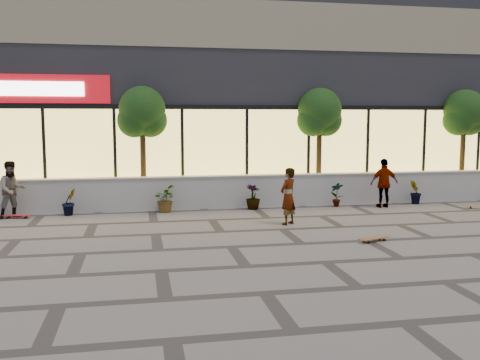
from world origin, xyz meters
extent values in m
plane|color=gray|center=(0.00, 0.00, 0.00)|extent=(80.00, 80.00, 0.00)
cube|color=beige|center=(0.00, 7.00, 0.50)|extent=(22.00, 0.35, 1.00)
cube|color=#B2AFA8|center=(0.00, 7.00, 1.02)|extent=(22.00, 0.42, 0.04)
cube|color=#26252A|center=(0.00, 12.50, 4.25)|extent=(24.00, 9.00, 8.50)
cube|color=#FFD866|center=(0.00, 7.98, 1.70)|extent=(23.04, 0.05, 3.00)
cube|color=black|center=(0.00, 7.95, 3.25)|extent=(23.04, 0.08, 0.15)
cube|color=#A90C15|center=(-7.00, 7.93, 3.80)|extent=(5.00, 0.10, 0.90)
cube|color=white|center=(-7.00, 7.86, 3.80)|extent=(3.40, 0.06, 0.45)
cube|color=brown|center=(0.00, 7.98, 6.00)|extent=(21.60, 0.05, 1.60)
imported|color=#123813|center=(-5.70, 6.45, 0.41)|extent=(0.57, 0.57, 0.81)
imported|color=#123813|center=(-2.90, 6.45, 0.41)|extent=(0.68, 0.77, 0.81)
imported|color=#123813|center=(-0.10, 6.45, 0.41)|extent=(0.64, 0.64, 0.81)
imported|color=#123813|center=(2.70, 6.45, 0.41)|extent=(0.46, 0.35, 0.81)
imported|color=#123813|center=(5.50, 6.45, 0.41)|extent=(0.55, 0.57, 0.81)
cylinder|color=#433218|center=(-3.50, 7.70, 1.62)|extent=(0.18, 0.18, 3.24)
sphere|color=#123813|center=(-3.50, 7.70, 3.17)|extent=(1.50, 1.50, 1.50)
sphere|color=#123813|center=(-3.75, 7.65, 2.81)|extent=(1.10, 1.10, 1.10)
sphere|color=#123813|center=(-3.25, 7.75, 2.81)|extent=(1.10, 1.10, 1.10)
cylinder|color=#433218|center=(2.50, 7.70, 1.62)|extent=(0.18, 0.18, 3.24)
sphere|color=#123813|center=(2.50, 7.70, 3.17)|extent=(1.50, 1.50, 1.50)
sphere|color=#123813|center=(2.25, 7.65, 2.81)|extent=(1.10, 1.10, 1.10)
sphere|color=#123813|center=(2.75, 7.75, 2.81)|extent=(1.10, 1.10, 1.10)
cylinder|color=#433218|center=(8.00, 7.70, 1.62)|extent=(0.18, 0.18, 3.24)
sphere|color=#123813|center=(8.00, 7.70, 3.17)|extent=(1.50, 1.50, 1.50)
sphere|color=#123813|center=(7.75, 7.65, 2.81)|extent=(1.10, 1.10, 1.10)
sphere|color=#123813|center=(8.25, 7.75, 2.81)|extent=(1.10, 1.10, 1.10)
imported|color=silver|center=(0.31, 3.88, 0.77)|extent=(0.67, 0.65, 1.55)
imported|color=#8A8159|center=(-7.25, 6.30, 0.83)|extent=(1.01, 0.94, 1.65)
imported|color=white|center=(4.14, 6.02, 0.79)|extent=(0.93, 0.39, 1.59)
cube|color=brown|center=(1.73, 1.50, 0.09)|extent=(0.85, 0.49, 0.02)
cylinder|color=black|center=(1.94, 1.66, 0.03)|extent=(0.07, 0.05, 0.06)
cylinder|color=black|center=(1.99, 1.52, 0.03)|extent=(0.07, 0.05, 0.06)
cylinder|color=black|center=(1.47, 1.48, 0.03)|extent=(0.07, 0.05, 0.06)
cylinder|color=black|center=(1.52, 1.34, 0.03)|extent=(0.07, 0.05, 0.06)
cube|color=red|center=(-7.14, 6.20, 0.09)|extent=(0.83, 0.36, 0.02)
cylinder|color=black|center=(-6.88, 6.22, 0.03)|extent=(0.06, 0.04, 0.06)
cylinder|color=black|center=(-6.91, 6.08, 0.03)|extent=(0.06, 0.04, 0.06)
cylinder|color=black|center=(-7.37, 6.32, 0.03)|extent=(0.06, 0.04, 0.06)
cylinder|color=black|center=(-7.40, 6.18, 0.03)|extent=(0.06, 0.04, 0.06)
cube|color=#986231|center=(7.00, 5.19, 0.08)|extent=(0.73, 0.54, 0.02)
cylinder|color=black|center=(6.84, 5.36, 0.03)|extent=(0.06, 0.05, 0.05)
cylinder|color=black|center=(6.77, 5.24, 0.03)|extent=(0.06, 0.05, 0.05)
camera|label=1|loc=(-3.64, -9.94, 2.86)|focal=40.00mm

